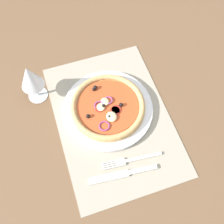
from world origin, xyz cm
name	(u,v)px	position (x,y,z in cm)	size (l,w,h in cm)	color
ground_plane	(113,120)	(0.00, 0.00, -1.20)	(190.00, 140.00, 2.40)	brown
placemat	(113,118)	(0.00, 0.00, 0.20)	(50.66, 34.79, 0.40)	#A39984
plate	(108,109)	(3.31, 0.62, 1.13)	(28.51, 28.51, 1.47)	white
pizza	(108,106)	(3.27, 0.66, 2.94)	(23.49, 23.49, 2.64)	tan
fork	(129,161)	(-14.55, 0.03, 0.62)	(3.19, 18.06, 0.44)	silver
knife	(122,174)	(-17.77, 3.06, 0.65)	(3.63, 20.07, 0.62)	silver
wine_glass	(30,78)	(16.00, 20.78, 10.07)	(7.20, 7.20, 14.90)	silver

